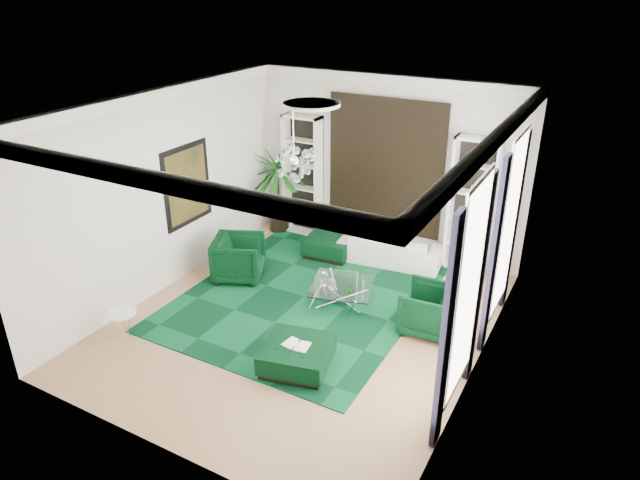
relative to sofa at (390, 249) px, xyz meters
The scene contains 30 objects.
floor 2.89m from the sofa, 99.17° to the right, with size 6.00×7.00×0.02m, color tan.
ceiling 4.52m from the sofa, 99.17° to the right, with size 6.00×7.00×0.02m, color white.
wall_back 1.78m from the sofa, 124.16° to the left, with size 6.00×0.02×3.80m, color silver.
wall_front 6.56m from the sofa, 94.13° to the right, with size 6.00×0.02×3.80m, color silver.
wall_left 4.75m from the sofa, 140.73° to the right, with size 0.02×7.00×3.80m, color silver.
wall_right 4.13m from the sofa, 48.01° to the right, with size 0.02×7.00×3.80m, color silver.
crown_molding 4.44m from the sofa, 99.17° to the right, with size 6.00×7.00×0.18m, color white, non-canonical shape.
ceiling_medallion 4.31m from the sofa, 100.24° to the right, with size 0.90×0.90×0.05m, color white.
tapestry 1.76m from the sofa, 126.24° to the left, with size 2.50×0.06×2.80m, color black.
shelving_left 2.68m from the sofa, 168.85° to the left, with size 0.90×0.38×2.80m, color white, non-canonical shape.
shelving_right 1.90m from the sofa, 17.65° to the left, with size 0.90×0.38×2.80m, color white, non-canonical shape.
painting 4.37m from the sofa, 146.89° to the right, with size 0.04×1.30×1.60m, color black.
window_near 4.78m from the sofa, 55.87° to the right, with size 0.03×1.10×2.90m, color white.
curtain_near_a 5.33m from the sofa, 61.06° to the right, with size 0.07×0.30×3.25m, color black.
curtain_near_b 4.09m from the sofa, 49.80° to the right, with size 0.07×0.30×3.25m, color black.
window_far 3.27m from the sofa, 27.81° to the right, with size 0.03×1.10×2.90m, color white.
curtain_far_a 3.53m from the sofa, 40.27° to the right, with size 0.07×0.30×3.25m, color black.
curtain_far_b 2.89m from the sofa, 12.54° to the right, with size 0.07×0.30×3.25m, color black.
rug 2.34m from the sofa, 112.02° to the right, with size 4.20×5.00×0.02m, color black.
sofa is the anchor object (origin of this frame).
armchair_left 3.19m from the sofa, 138.92° to the right, with size 0.94×0.97×0.88m, color black.
armchair_right 2.61m from the sofa, 53.27° to the right, with size 0.88×0.91×0.83m, color black.
coffee_table 1.99m from the sofa, 94.19° to the right, with size 1.13×1.13×0.39m, color white, non-canonical shape.
ottoman_side 1.31m from the sofa, 167.71° to the right, with size 0.98×0.98×0.44m, color black.
ottoman_front 4.04m from the sofa, 88.48° to the right, with size 1.01×1.01×0.41m, color black.
book 4.04m from the sofa, 88.48° to the right, with size 0.42×0.28×0.03m, color white.
side_table 5.55m from the sofa, 121.24° to the right, with size 0.49×0.49×0.47m, color white.
palm 3.16m from the sofa, behind, with size 1.60×1.60×2.56m, color #124412, non-canonical shape.
chandelier 3.76m from the sofa, 104.87° to the right, with size 0.78×0.78×0.70m, color white, non-canonical shape.
table_plant 2.23m from the sofa, 86.49° to the right, with size 0.12×0.09×0.21m, color #124412.
Camera 1 is at (4.37, -7.41, 5.59)m, focal length 32.00 mm.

